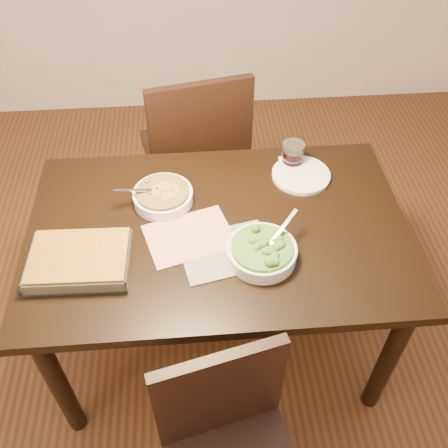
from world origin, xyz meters
The scene contains 12 objects.
ground centered at (0.00, 0.00, 0.00)m, with size 4.00×4.00×0.00m, color #402412.
table centered at (0.00, 0.00, 0.65)m, with size 1.40×0.90×0.75m.
magazine_a centered at (-0.11, -0.04, 0.75)m, with size 0.30×0.22×0.01m, color #AD3141.
magazine_b centered at (0.02, -0.12, 0.75)m, with size 0.32×0.23×0.01m, color #26262D.
coaster centered at (0.33, 0.34, 0.75)m, with size 0.10×0.10×0.00m, color white.
stew_bowl centered at (-0.20, 0.15, 0.78)m, with size 0.25×0.23×0.09m.
broccoli_bowl centered at (0.14, -0.16, 0.78)m, with size 0.24×0.24×0.09m.
baking_dish centered at (-0.48, -0.14, 0.78)m, with size 0.35×0.26×0.06m.
wine_tumbler centered at (0.33, 0.34, 0.81)m, with size 0.09×0.09×0.10m.
dinner_plate centered at (0.36, 0.25, 0.76)m, with size 0.24×0.24×0.02m, color white.
chair_near centered at (-0.02, -0.69, 0.48)m, with size 0.49×0.49×0.86m.
chair_far centered at (-0.06, 0.71, 0.56)m, with size 0.55×0.55×1.00m.
Camera 1 is at (-0.08, -1.25, 2.08)m, focal length 40.00 mm.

